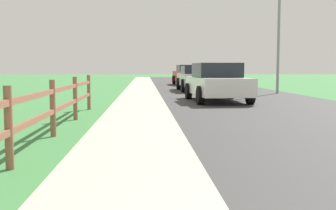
{
  "coord_description": "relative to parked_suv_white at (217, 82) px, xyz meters",
  "views": [
    {
      "loc": [
        -0.8,
        -0.19,
        1.34
      ],
      "look_at": [
        -0.2,
        10.19,
        0.4
      ],
      "focal_mm": 44.08,
      "sensor_mm": 36.0,
      "label": 1
    }
  ],
  "objects": [
    {
      "name": "parked_suv_white",
      "position": [
        0.0,
        0.0,
        0.0
      ],
      "size": [
        2.26,
        4.56,
        1.53
      ],
      "color": "white",
      "rests_on": "ground"
    },
    {
      "name": "parked_car_red",
      "position": [
        0.55,
        16.14,
        0.02
      ],
      "size": [
        2.31,
        4.6,
        1.57
      ],
      "color": "maroon",
      "rests_on": "ground"
    },
    {
      "name": "rail_fence",
      "position": [
        -4.68,
        -9.64,
        -0.12
      ],
      "size": [
        0.11,
        13.16,
        1.11
      ],
      "color": "brown",
      "rests_on": "ground"
    },
    {
      "name": "ground_plane",
      "position": [
        -2.11,
        8.81,
        -0.77
      ],
      "size": [
        120.0,
        120.0,
        0.0
      ],
      "primitive_type": "plane",
      "color": "#3E7D41"
    },
    {
      "name": "grass_verge",
      "position": [
        -6.61,
        10.81,
        -0.76
      ],
      "size": [
        5.0,
        66.0,
        0.0
      ],
      "primitive_type": "cube",
      "color": "#3E7D41",
      "rests_on": "ground"
    },
    {
      "name": "parked_car_silver",
      "position": [
        0.18,
        7.6,
        -0.01
      ],
      "size": [
        2.17,
        4.76,
        1.46
      ],
      "color": "#B7BABF",
      "rests_on": "ground"
    },
    {
      "name": "curb_concrete",
      "position": [
        -5.11,
        10.81,
        -0.77
      ],
      "size": [
        6.0,
        66.0,
        0.01
      ],
      "primitive_type": "cube",
      "color": "#C1B19D",
      "rests_on": "ground"
    },
    {
      "name": "road_asphalt",
      "position": [
        1.39,
        10.81,
        -0.77
      ],
      "size": [
        7.0,
        66.0,
        0.01
      ],
      "primitive_type": "cube",
      "color": "#3A3A3A",
      "rests_on": "ground"
    },
    {
      "name": "street_lamp",
      "position": [
        4.16,
        4.81,
        3.16
      ],
      "size": [
        1.17,
        0.2,
        6.65
      ],
      "color": "gray",
      "rests_on": "ground"
    }
  ]
}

